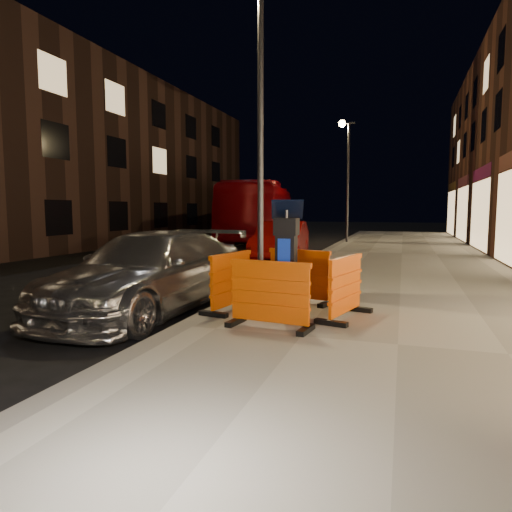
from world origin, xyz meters
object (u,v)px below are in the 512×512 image
(barrier_bldgside, at_px, (345,287))
(bus_doubledecker, at_px, (260,241))
(barrier_front, at_px, (270,295))
(barrier_back, at_px, (299,276))
(car_silver, at_px, (151,311))
(parking_kiosk, at_px, (286,261))
(barrier_kerbside, at_px, (231,281))
(car_red, at_px, (281,263))

(barrier_bldgside, distance_m, bus_doubledecker, 19.29)
(barrier_bldgside, bearing_deg, barrier_front, 149.61)
(barrier_back, distance_m, barrier_bldgside, 1.34)
(barrier_front, bearing_deg, car_silver, 166.15)
(parking_kiosk, relative_size, barrier_back, 1.40)
(barrier_front, height_order, barrier_kerbside, same)
(parking_kiosk, distance_m, barrier_back, 1.02)
(barrier_front, relative_size, barrier_back, 1.00)
(parking_kiosk, xyz_separation_m, barrier_kerbside, (-0.95, 0.00, -0.38))
(parking_kiosk, distance_m, car_red, 8.40)
(barrier_kerbside, bearing_deg, barrier_front, -124.39)
(barrier_back, relative_size, car_red, 0.29)
(bus_doubledecker, bearing_deg, barrier_back, -80.12)
(car_red, bearing_deg, barrier_back, -78.73)
(parking_kiosk, relative_size, barrier_front, 1.40)
(parking_kiosk, height_order, barrier_back, parking_kiosk)
(barrier_back, xyz_separation_m, car_red, (-2.21, 7.09, -0.63))
(car_silver, bearing_deg, barrier_kerbside, 1.98)
(barrier_front, bearing_deg, barrier_kerbside, 142.61)
(parking_kiosk, distance_m, barrier_kerbside, 1.02)
(parking_kiosk, xyz_separation_m, barrier_bldgside, (0.95, 0.00, -0.38))
(barrier_front, height_order, barrier_back, same)
(barrier_back, height_order, car_silver, barrier_back)
(barrier_kerbside, xyz_separation_m, bus_doubledecker, (-5.14, 17.95, -0.63))
(car_silver, bearing_deg, parking_kiosk, 2.54)
(barrier_front, xyz_separation_m, car_silver, (-2.52, 0.99, -0.63))
(barrier_bldgside, bearing_deg, barrier_back, 59.61)
(car_red, bearing_deg, barrier_bldgside, -74.59)
(car_red, bearing_deg, car_silver, -98.27)
(barrier_back, bearing_deg, parking_kiosk, -74.39)
(parking_kiosk, xyz_separation_m, barrier_front, (0.00, -0.95, -0.38))
(parking_kiosk, height_order, barrier_bldgside, parking_kiosk)
(barrier_bldgside, height_order, car_silver, barrier_bldgside)
(barrier_front, relative_size, barrier_kerbside, 1.00)
(barrier_kerbside, bearing_deg, car_silver, 99.12)
(barrier_kerbside, relative_size, barrier_bldgside, 1.00)
(barrier_kerbside, height_order, barrier_bldgside, same)
(barrier_front, distance_m, bus_doubledecker, 19.87)
(barrier_back, relative_size, barrier_bldgside, 1.00)
(car_silver, xyz_separation_m, bus_doubledecker, (-3.57, 17.91, 0.00))
(barrier_front, height_order, car_silver, barrier_front)
(car_silver, bearing_deg, barrier_front, -17.99)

